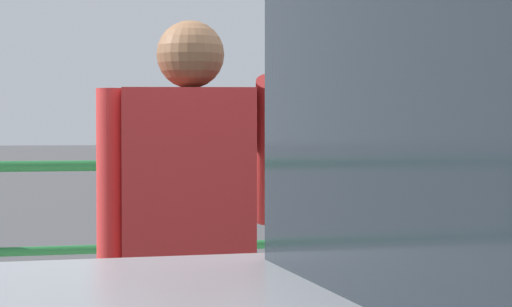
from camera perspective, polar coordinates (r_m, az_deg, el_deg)
The scene contains 3 objects.
parking_meter at distance 3.00m, azimuth 8.73°, elevation -0.31°, with size 0.18×0.19×1.58m.
pedestrian_at_meter at distance 3.07m, azimuth -3.87°, elevation -5.18°, with size 0.65×0.44×1.59m.
background_railing at distance 5.57m, azimuth -3.92°, elevation -3.48°, with size 24.06×0.06×1.07m.
Camera 1 is at (-0.96, -2.31, 1.38)m, focal length 67.85 mm.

